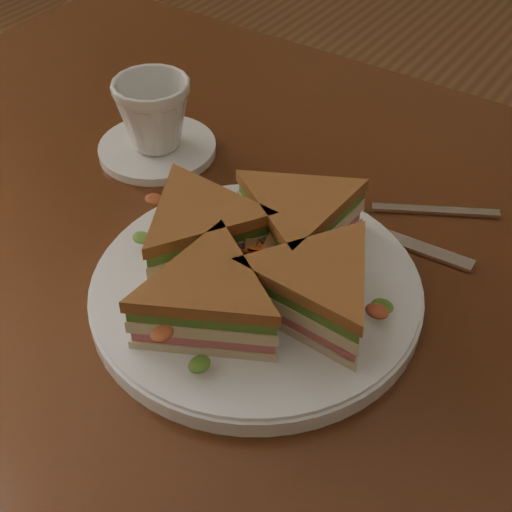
# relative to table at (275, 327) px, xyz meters

# --- Properties ---
(table) EXTENTS (1.20, 0.80, 0.75)m
(table) POSITION_rel_table_xyz_m (0.00, 0.00, 0.00)
(table) COLOR #34180B
(table) RESTS_ON ground
(plate) EXTENTS (0.30, 0.30, 0.02)m
(plate) POSITION_rel_table_xyz_m (0.01, -0.06, 0.11)
(plate) COLOR white
(plate) RESTS_ON table
(sandwich_wedges) EXTENTS (0.27, 0.27, 0.06)m
(sandwich_wedges) POSITION_rel_table_xyz_m (0.01, -0.06, 0.14)
(sandwich_wedges) COLOR beige
(sandwich_wedges) RESTS_ON plate
(crisps_mound) EXTENTS (0.09, 0.09, 0.05)m
(crisps_mound) POSITION_rel_table_xyz_m (0.01, -0.06, 0.14)
(crisps_mound) COLOR #C35019
(crisps_mound) RESTS_ON plate
(spoon) EXTENTS (0.17, 0.10, 0.01)m
(spoon) POSITION_rel_table_xyz_m (0.03, 0.11, 0.10)
(spoon) COLOR silver
(spoon) RESTS_ON table
(knife) EXTENTS (0.22, 0.03, 0.00)m
(knife) POSITION_rel_table_xyz_m (0.05, 0.08, 0.10)
(knife) COLOR silver
(knife) RESTS_ON table
(saucer) EXTENTS (0.13, 0.13, 0.01)m
(saucer) POSITION_rel_table_xyz_m (-0.21, 0.07, 0.10)
(saucer) COLOR white
(saucer) RESTS_ON table
(coffee_cup) EXTENTS (0.09, 0.09, 0.08)m
(coffee_cup) POSITION_rel_table_xyz_m (-0.21, 0.07, 0.15)
(coffee_cup) COLOR white
(coffee_cup) RESTS_ON saucer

